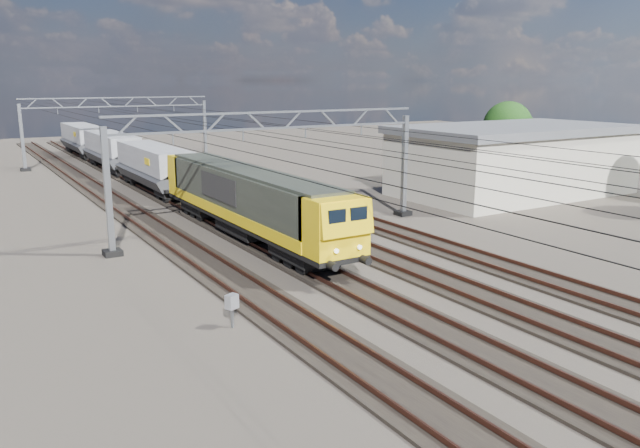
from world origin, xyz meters
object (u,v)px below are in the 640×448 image
hopper_wagon_third (83,138)px  industrial_shed (513,160)px  catenary_gantry_far (120,128)px  trackside_cabinet (232,303)px  locomotive (247,198)px  tree_far (511,128)px  hopper_wagon_lead (154,165)px  catenary_gantry_mid (276,167)px  hopper_wagon_mid (112,149)px

hopper_wagon_third → industrial_shed: 49.89m
catenary_gantry_far → trackside_cabinet: (-8.08, -48.10, -2.94)m
locomotive → industrial_shed: industrial_shed is taller
hopper_wagon_third → tree_far: bearing=-48.0°
hopper_wagon_lead → hopper_wagon_third: bearing=90.0°
catenary_gantry_far → locomotive: bearing=-93.1°
industrial_shed → hopper_wagon_lead: bearing=147.4°
trackside_cabinet → industrial_shed: 33.27m
tree_far → catenary_gantry_mid: bearing=-162.1°
hopper_wagon_mid → hopper_wagon_third: (0.00, 14.20, 0.00)m
tree_far → trackside_cabinet: bearing=-150.3°
trackside_cabinet → hopper_wagon_mid: bearing=60.9°
catenary_gantry_mid → catenary_gantry_far: 36.00m
locomotive → trackside_cabinet: locomotive is taller
hopper_wagon_mid → industrial_shed: 38.06m
locomotive → trackside_cabinet: size_ratio=16.62×
industrial_shed → tree_far: (8.32, 7.79, 1.67)m
catenary_gantry_mid → hopper_wagon_mid: catenary_gantry_mid is taller
catenary_gantry_mid → hopper_wagon_mid: 31.64m
trackside_cabinet → tree_far: (38.39, 21.89, 3.43)m
trackside_cabinet → catenary_gantry_far: bearing=59.3°
catenary_gantry_mid → hopper_wagon_third: catenary_gantry_mid is taller
hopper_wagon_third → tree_far: (32.32, -35.94, 2.16)m
catenary_gantry_far → hopper_wagon_lead: (-2.00, -18.67, -1.67)m
catenary_gantry_mid → catenary_gantry_far: size_ratio=1.00×
hopper_wagon_lead → industrial_shed: 28.48m
locomotive → hopper_wagon_lead: 17.70m
trackside_cabinet → hopper_wagon_lead: bearing=57.1°
hopper_wagon_lead → locomotive: bearing=-90.0°
locomotive → hopper_wagon_mid: 31.90m
locomotive → trackside_cabinet: bearing=-117.4°
industrial_shed → tree_far: tree_far is taller
hopper_wagon_lead → industrial_shed: size_ratio=0.70×
locomotive → hopper_wagon_lead: (-0.00, 17.70, -0.09)m
locomotive → industrial_shed: 24.12m
hopper_wagon_mid → trackside_cabinet: 44.07m
hopper_wagon_lead → industrial_shed: industrial_shed is taller
catenary_gantry_mid → trackside_cabinet: (-8.08, -12.10, -2.94)m
hopper_wagon_mid → locomotive: bearing=-90.0°
trackside_cabinet → tree_far: bearing=8.5°
catenary_gantry_mid → industrial_shed: 22.12m
locomotive → hopper_wagon_lead: size_ratio=1.62×
hopper_wagon_mid → industrial_shed: industrial_shed is taller
catenary_gantry_mid → hopper_wagon_lead: 17.53m
locomotive → trackside_cabinet: (-6.08, -11.74, -1.36)m
catenary_gantry_mid → locomotive: catenary_gantry_mid is taller
industrial_shed → hopper_wagon_mid: bearing=129.1°
locomotive → tree_far: bearing=17.4°
hopper_wagon_lead → tree_far: size_ratio=1.88×
tree_far → catenary_gantry_far: bearing=139.2°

